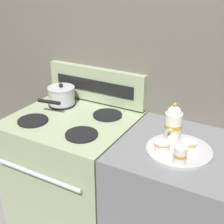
{
  "coord_description": "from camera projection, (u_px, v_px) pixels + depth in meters",
  "views": [
    {
      "loc": [
        0.66,
        -1.32,
        1.7
      ],
      "look_at": [
        -0.1,
        0.05,
        0.97
      ],
      "focal_mm": 50.0,
      "sensor_mm": 36.0,
      "label": 1
    }
  ],
  "objects": [
    {
      "name": "creamer_jug",
      "position": [
        180.0,
        155.0,
        1.38
      ],
      "size": [
        0.06,
        0.06,
        0.08
      ],
      "color": "white",
      "rests_on": "serving_tray"
    },
    {
      "name": "side_counter",
      "position": [
        181.0,
        219.0,
        1.71
      ],
      "size": [
        0.7,
        0.61,
        0.89
      ],
      "color": "slate",
      "rests_on": "ground"
    },
    {
      "name": "saucepan",
      "position": [
        61.0,
        95.0,
        1.99
      ],
      "size": [
        0.19,
        0.26,
        0.14
      ],
      "color": "#B7B7BC",
      "rests_on": "stove"
    },
    {
      "name": "stove",
      "position": [
        75.0,
        180.0,
        2.02
      ],
      "size": [
        0.71,
        0.64,
        0.9
      ],
      "color": "#9EAD84",
      "rests_on": "ground"
    },
    {
      "name": "teapot",
      "position": [
        173.0,
        124.0,
        1.54
      ],
      "size": [
        0.09,
        0.14,
        0.21
      ],
      "color": "white",
      "rests_on": "serving_tray"
    },
    {
      "name": "teacup_right",
      "position": [
        162.0,
        147.0,
        1.48
      ],
      "size": [
        0.12,
        0.12,
        0.05
      ],
      "color": "white",
      "rests_on": "serving_tray"
    },
    {
      "name": "control_panel",
      "position": [
        96.0,
        85.0,
        2.01
      ],
      "size": [
        0.69,
        0.05,
        0.22
      ],
      "color": "#9EAD84",
      "rests_on": "stove"
    },
    {
      "name": "serving_tray",
      "position": [
        179.0,
        150.0,
        1.51
      ],
      "size": [
        0.32,
        0.32,
        0.01
      ],
      "color": "#B2B2B7",
      "rests_on": "side_counter"
    },
    {
      "name": "teacup_left",
      "position": [
        188.0,
        146.0,
        1.48
      ],
      "size": [
        0.12,
        0.12,
        0.05
      ],
      "color": "white",
      "rests_on": "serving_tray"
    },
    {
      "name": "wall_back",
      "position": [
        150.0,
        78.0,
        1.86
      ],
      "size": [
        6.0,
        0.05,
        2.2
      ],
      "color": "#666056",
      "rests_on": "ground"
    }
  ]
}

